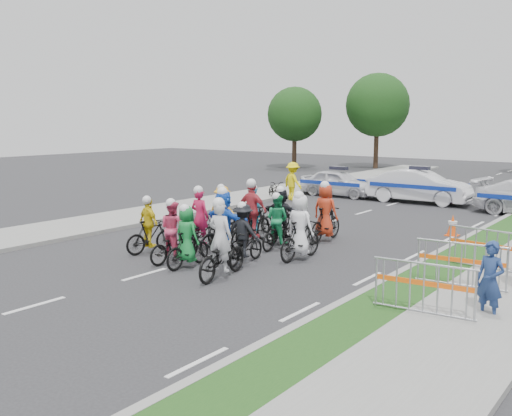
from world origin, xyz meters
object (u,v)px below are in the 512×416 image
Objects in this scene: rider_13 at (325,218)px; barrier_0 at (424,291)px; rider_11 at (282,219)px; barrier_2 at (486,251)px; rider_9 at (253,219)px; police_car_1 at (419,186)px; rider_8 at (278,228)px; spectator_0 at (490,281)px; rider_5 at (224,227)px; rider_3 at (150,231)px; police_car_0 at (338,183)px; parked_bike at (274,190)px; rider_12 at (255,218)px; rider_0 at (221,251)px; rider_1 at (187,243)px; marshal_hiviz at (293,181)px; rider_2 at (174,238)px; rider_4 at (244,239)px; rider_7 at (300,233)px; tree_3 at (377,105)px; cone_0 at (453,226)px; rider_6 at (201,228)px; tree_0 at (295,114)px; barrier_1 at (461,267)px; rider_10 at (223,215)px.

rider_13 is 0.96× the size of barrier_0.
barrier_2 is at bearing -179.43° from rider_11.
rider_9 is 11.55m from police_car_1.
rider_8 is 1.10× the size of spectator_0.
rider_5 reaches higher than police_car_1.
rider_8 is at bearing 116.22° from rider_11.
rider_5 is at bearing -140.64° from rider_3.
police_car_0 is 2.27× the size of parked_bike.
rider_12 is at bearing 172.30° from spectator_0.
rider_1 is at bearing -16.53° from rider_0.
marshal_hiviz is at bearing -58.34° from rider_12.
rider_1 is at bearing 86.13° from rider_11.
rider_0 is 5.25m from rider_12.
rider_13 is at bearing -108.92° from rider_2.
rider_5 is at bearing 117.32° from rider_12.
rider_0 is at bearing 99.75° from rider_8.
rider_1 is 1.52m from rider_4.
rider_7 is 1.06× the size of marshal_hiviz.
tree_3 is at bearing 120.44° from barrier_2.
rider_7 is at bearing -68.38° from tree_3.
rider_3 reaches higher than parked_bike.
rider_0 is at bearing 81.66° from rider_7.
rider_9 reaches higher than rider_11.
rider_2 is 9.42m from cone_0.
rider_7 is (3.86, 1.96, 0.09)m from rider_3.
rider_5 is 0.99× the size of barrier_2.
barrier_2 is (10.05, -10.56, -0.10)m from police_car_0.
rider_0 is at bearing -70.97° from tree_3.
tree_0 is at bearing -67.58° from rider_6.
rider_2 is 1.04× the size of rider_3.
barrier_0 is at bearing -75.26° from cone_0.
barrier_0 is at bearing 147.92° from rider_8.
cone_0 is at bearing -114.16° from rider_5.
tree_0 is 6.44m from tree_3.
spectator_0 is at bearing -67.14° from cone_0.
rider_9 is 1.02× the size of barrier_1.
tree_3 is at bearing -74.23° from rider_1.
rider_5 reaches higher than barrier_1.
rider_3 is at bearing 43.63° from rider_8.
rider_10 is 0.24× the size of tree_3.
tree_0 is at bearing -54.60° from rider_3.
rider_8 is 7.20m from spectator_0.
barrier_2 is at bearing -62.14° from cone_0.
police_car_1 is (-0.96, 15.08, 0.11)m from rider_0.
police_car_0 is (-2.56, 10.28, 0.09)m from rider_12.
rider_5 is 1.10× the size of rider_11.
rider_6 is 1.08× the size of rider_11.
rider_11 is 5.83m from cone_0.
rider_7 is 2.23m from rider_11.
rider_3 is 0.98× the size of parked_bike.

